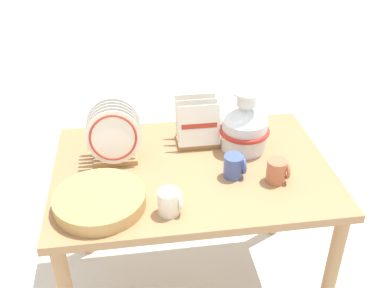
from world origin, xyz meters
The scene contains 8 objects.
display_table centered at (0.00, 0.00, 0.65)m, with size 1.14×0.78×0.75m.
ceramic_vase centered at (0.24, 0.11, 0.86)m, with size 0.22×0.22×0.28m.
dish_rack_round_plates centered at (-0.31, 0.10, 0.86)m, with size 0.22×0.17×0.25m.
dish_rack_square_plates centered at (0.05, 0.19, 0.82)m, with size 0.18×0.16×0.20m.
wicker_charger_stack centered at (-0.37, -0.20, 0.78)m, with size 0.33×0.33×0.05m.
mug_cobalt_glaze centered at (0.16, -0.09, 0.80)m, with size 0.09×0.08×0.09m.
mug_cream_glaze centered at (-0.12, -0.27, 0.80)m, with size 0.09×0.08×0.09m.
mug_terracotta_glaze centered at (0.32, -0.15, 0.80)m, with size 0.09×0.08×0.09m.
Camera 1 is at (-0.22, -1.51, 1.81)m, focal length 42.00 mm.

